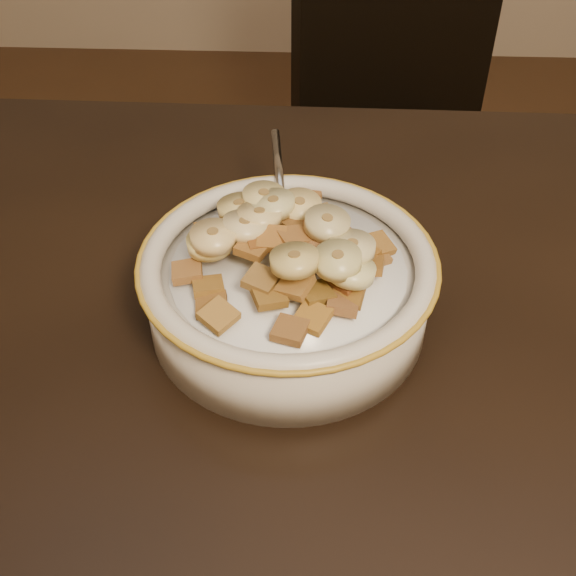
{
  "coord_description": "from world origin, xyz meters",
  "views": [
    {
      "loc": [
        -0.16,
        -0.24,
        1.12
      ],
      "look_at": [
        -0.18,
        0.13,
        0.78
      ],
      "focal_mm": 45.0,
      "sensor_mm": 36.0,
      "label": 1
    }
  ],
  "objects_px": {
    "cereal_bowl": "(288,295)",
    "spoon": "(285,236)",
    "table": "(573,505)",
    "chair": "(395,171)"
  },
  "relations": [
    {
      "from": "chair",
      "to": "spoon",
      "type": "bearing_deg",
      "value": -127.63
    },
    {
      "from": "chair",
      "to": "spoon",
      "type": "relative_size",
      "value": 18.39
    },
    {
      "from": "table",
      "to": "spoon",
      "type": "bearing_deg",
      "value": 138.71
    },
    {
      "from": "spoon",
      "to": "chair",
      "type": "bearing_deg",
      "value": -110.29
    },
    {
      "from": "table",
      "to": "cereal_bowl",
      "type": "bearing_deg",
      "value": 144.08
    },
    {
      "from": "cereal_bowl",
      "to": "spoon",
      "type": "xyz_separation_m",
      "value": [
        -0.0,
        0.03,
        0.03
      ]
    },
    {
      "from": "cereal_bowl",
      "to": "spoon",
      "type": "distance_m",
      "value": 0.04
    },
    {
      "from": "table",
      "to": "chair",
      "type": "relative_size",
      "value": 1.61
    },
    {
      "from": "cereal_bowl",
      "to": "table",
      "type": "bearing_deg",
      "value": -36.56
    },
    {
      "from": "spoon",
      "to": "table",
      "type": "bearing_deg",
      "value": 131.41
    }
  ]
}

